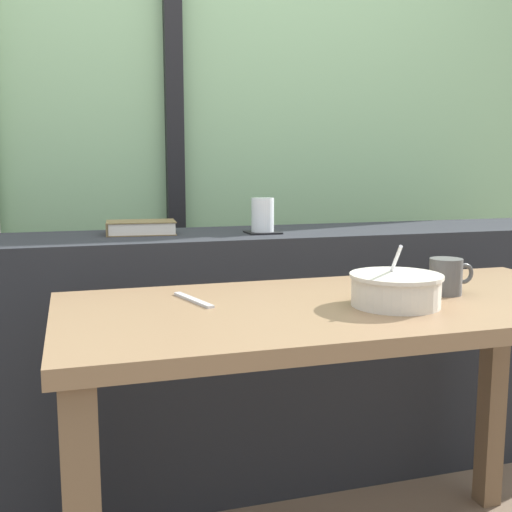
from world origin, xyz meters
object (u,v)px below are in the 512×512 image
object	(u,v)px
closed_book	(141,227)
juice_glass	(263,216)
soup_bowl	(396,290)
fork_utensil	(193,300)
ceramic_mug	(446,276)
coaster_square	(263,232)
breakfast_table	(348,351)

from	to	relation	value
closed_book	juice_glass	bearing A→B (deg)	-13.55
juice_glass	soup_bowl	world-z (taller)	juice_glass
soup_bowl	fork_utensil	size ratio (longest dim) A/B	1.17
fork_utensil	ceramic_mug	distance (m)	0.59
closed_book	coaster_square	bearing A→B (deg)	-13.55
breakfast_table	fork_utensil	distance (m)	0.37
breakfast_table	soup_bowl	xyz separation A→B (m)	(0.08, -0.07, 0.15)
closed_book	fork_utensil	xyz separation A→B (m)	(0.05, -0.57, -0.11)
coaster_square	soup_bowl	size ratio (longest dim) A/B	0.50
coaster_square	closed_book	world-z (taller)	closed_book
soup_bowl	fork_utensil	bearing A→B (deg)	157.31
coaster_square	ceramic_mug	size ratio (longest dim) A/B	0.88
juice_glass	ceramic_mug	distance (m)	0.65
soup_bowl	ceramic_mug	xyz separation A→B (m)	(0.17, 0.07, 0.01)
breakfast_table	soup_bowl	distance (m)	0.18
coaster_square	fork_utensil	world-z (taller)	coaster_square
juice_glass	closed_book	xyz separation A→B (m)	(-0.36, 0.09, -0.03)
coaster_square	soup_bowl	world-z (taller)	soup_bowl
closed_book	soup_bowl	size ratio (longest dim) A/B	1.09
closed_book	soup_bowl	bearing A→B (deg)	-58.07
breakfast_table	soup_bowl	world-z (taller)	soup_bowl
juice_glass	coaster_square	bearing A→B (deg)	0.00
breakfast_table	juice_glass	world-z (taller)	juice_glass
soup_bowl	ceramic_mug	distance (m)	0.19
coaster_square	fork_utensil	xyz separation A→B (m)	(-0.31, -0.48, -0.09)
ceramic_mug	juice_glass	bearing A→B (deg)	115.09
juice_glass	fork_utensil	size ratio (longest dim) A/B	0.62
coaster_square	ceramic_mug	bearing A→B (deg)	-64.91
fork_utensil	ceramic_mug	xyz separation A→B (m)	(0.58, -0.10, 0.04)
ceramic_mug	breakfast_table	bearing A→B (deg)	-178.92
juice_glass	fork_utensil	distance (m)	0.59
soup_bowl	breakfast_table	bearing A→B (deg)	138.06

